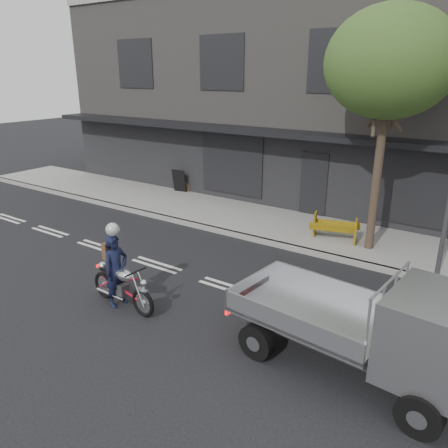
% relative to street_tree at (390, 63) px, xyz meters
% --- Properties ---
extents(ground, '(80.00, 80.00, 0.00)m').
position_rel_street_tree_xyz_m(ground, '(-2.20, -4.20, -5.28)').
color(ground, black).
rests_on(ground, ground).
extents(sidewalk, '(32.00, 3.20, 0.15)m').
position_rel_street_tree_xyz_m(sidewalk, '(-2.20, 0.50, -5.20)').
color(sidewalk, gray).
rests_on(sidewalk, ground).
extents(kerb, '(32.00, 0.20, 0.15)m').
position_rel_street_tree_xyz_m(kerb, '(-2.20, -1.10, -5.20)').
color(kerb, gray).
rests_on(kerb, ground).
extents(building_main, '(26.00, 10.00, 8.00)m').
position_rel_street_tree_xyz_m(building_main, '(-2.20, 7.10, -1.28)').
color(building_main, slate).
rests_on(building_main, ground).
extents(street_tree, '(3.40, 3.40, 6.74)m').
position_rel_street_tree_xyz_m(street_tree, '(0.00, 0.00, 0.00)').
color(street_tree, '#382B21').
rests_on(street_tree, ground).
extents(traffic_light_pole, '(0.12, 0.12, 3.50)m').
position_rel_street_tree_xyz_m(traffic_light_pole, '(2.00, -0.85, -3.63)').
color(traffic_light_pole, '#2D2D30').
rests_on(traffic_light_pole, ground).
extents(motorcycle, '(2.02, 0.59, 1.04)m').
position_rel_street_tree_xyz_m(motorcycle, '(-3.69, -6.29, -4.74)').
color(motorcycle, black).
rests_on(motorcycle, ground).
extents(rider, '(0.45, 0.65, 1.70)m').
position_rel_street_tree_xyz_m(rider, '(-3.85, -6.29, -4.43)').
color(rider, black).
rests_on(rider, ground).
extents(flatbed_ute, '(4.46, 2.16, 2.00)m').
position_rel_street_tree_xyz_m(flatbed_ute, '(2.30, -5.70, -4.14)').
color(flatbed_ute, black).
rests_on(flatbed_ute, ground).
extents(construction_barrier, '(1.49, 0.92, 0.78)m').
position_rel_street_tree_xyz_m(construction_barrier, '(-1.12, -0.09, -4.74)').
color(construction_barrier, yellow).
rests_on(construction_barrier, sidewalk).
extents(sandwich_board, '(0.66, 0.48, 0.97)m').
position_rel_street_tree_xyz_m(sandwich_board, '(-8.73, 1.80, -4.64)').
color(sandwich_board, black).
rests_on(sandwich_board, sidewalk).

